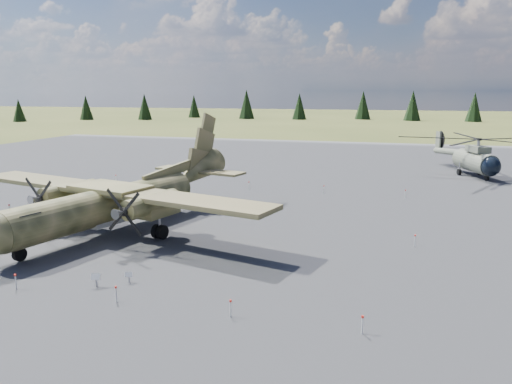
# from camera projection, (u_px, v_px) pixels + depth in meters

# --- Properties ---
(ground) EXTENTS (500.00, 500.00, 0.00)m
(ground) POSITION_uv_depth(u_px,v_px,m) (189.00, 229.00, 38.08)
(ground) COLOR brown
(ground) RESTS_ON ground
(apron) EXTENTS (120.00, 120.00, 0.04)m
(apron) POSITION_uv_depth(u_px,v_px,m) (231.00, 201.00, 47.50)
(apron) COLOR #5D5E63
(apron) RESTS_ON ground
(transport_plane) EXTENTS (26.75, 23.95, 8.87)m
(transport_plane) POSITION_uv_depth(u_px,v_px,m) (121.00, 196.00, 37.45)
(transport_plane) COLOR #3A3D21
(transport_plane) RESTS_ON ground
(helicopter_near) EXTENTS (23.86, 24.06, 4.75)m
(helicopter_near) POSITION_uv_depth(u_px,v_px,m) (476.00, 149.00, 60.55)
(helicopter_near) COLOR #64685A
(helicopter_near) RESTS_ON ground
(info_placard_left) EXTENTS (0.52, 0.32, 0.76)m
(info_placard_left) POSITION_uv_depth(u_px,v_px,m) (96.00, 278.00, 26.62)
(info_placard_left) COLOR gray
(info_placard_left) RESTS_ON ground
(info_placard_right) EXTENTS (0.43, 0.28, 0.62)m
(info_placard_right) POSITION_uv_depth(u_px,v_px,m) (129.00, 276.00, 27.24)
(info_placard_right) COLOR gray
(info_placard_right) RESTS_ON ground
(barrier_fence) EXTENTS (33.12, 29.62, 0.85)m
(barrier_fence) POSITION_uv_depth(u_px,v_px,m) (182.00, 222.00, 38.03)
(barrier_fence) COLOR silver
(barrier_fence) RESTS_ON ground
(treeline) EXTENTS (324.68, 323.79, 10.94)m
(treeline) POSITION_uv_depth(u_px,v_px,m) (222.00, 158.00, 41.99)
(treeline) COLOR black
(treeline) RESTS_ON ground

